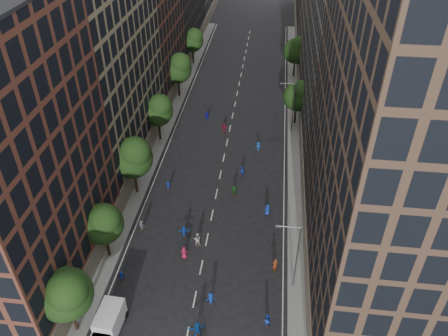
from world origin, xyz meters
name	(u,v)px	position (x,y,z in m)	size (l,w,h in m)	color
ground	(227,144)	(0.00, 40.00, 0.00)	(240.00, 240.00, 0.00)	black
sidewalk_left	(166,117)	(-12.00, 47.50, 0.07)	(4.00, 105.00, 0.15)	slate
sidewalk_right	(299,125)	(12.00, 47.50, 0.07)	(4.00, 105.00, 0.15)	slate
bldg_left_b	(86,51)	(-19.00, 35.00, 17.00)	(14.00, 26.00, 34.00)	#827255
bldg_left_c	(135,20)	(-19.00, 58.00, 14.00)	(14.00, 20.00, 28.00)	brown
bldg_right_a	(404,141)	(19.00, 15.00, 18.00)	(14.00, 30.00, 36.00)	#493427
bldg_right_b	(359,43)	(19.00, 44.00, 16.50)	(14.00, 28.00, 33.00)	#655F54
tree_left_0	(66,293)	(-11.01, 3.85, 5.96)	(5.20, 5.20, 8.83)	black
tree_left_1	(103,223)	(-11.02, 13.86, 5.55)	(4.80, 4.80, 8.21)	black
tree_left_2	(133,156)	(-10.99, 25.83, 6.36)	(5.60, 5.60, 9.45)	black
tree_left_3	(158,109)	(-11.02, 39.85, 5.82)	(5.00, 5.00, 8.58)	black
tree_left_4	(178,67)	(-11.00, 55.84, 6.10)	(5.40, 5.40, 9.08)	black
tree_left_5	(193,40)	(-11.02, 71.86, 5.68)	(4.80, 4.80, 8.33)	black
tree_right_a	(299,95)	(11.38, 47.85, 5.63)	(5.00, 5.00, 8.39)	black
tree_right_b	(297,50)	(11.39, 67.85, 5.96)	(5.20, 5.20, 8.83)	black
streetlamp_near	(295,254)	(10.37, 12.00, 5.17)	(2.64, 0.22, 9.06)	#595B60
streetlamp_far	(293,105)	(10.37, 45.00, 5.17)	(2.64, 0.22, 9.06)	#595B60
cargo_van	(108,324)	(-7.79, 4.08, 1.38)	(2.53, 5.04, 2.63)	white
skater_2	(267,320)	(7.85, 6.72, 0.82)	(0.80, 0.62, 1.64)	#173DBD
skater_3	(211,299)	(1.83, 8.58, 0.86)	(1.11, 0.64, 1.72)	navy
skater_4	(122,277)	(-8.50, 10.48, 0.75)	(0.88, 0.37, 1.50)	#1533AF
skater_5	(197,329)	(1.03, 4.85, 0.94)	(1.75, 0.56, 1.88)	navy
skater_6	(184,253)	(-2.22, 14.70, 0.86)	(0.84, 0.55, 1.72)	#9E1A3A
skater_7	(275,265)	(8.50, 14.09, 0.88)	(0.64, 0.42, 1.76)	maroon
skater_8	(197,239)	(-1.03, 16.98, 0.94)	(0.91, 0.71, 1.88)	#B1B2AD
skater_9	(142,226)	(-8.50, 18.72, 0.75)	(0.97, 0.56, 1.51)	#45454A
skater_10	(234,190)	(2.49, 26.96, 0.87)	(1.02, 0.42, 1.73)	#1C5E20
skater_11	(184,232)	(-2.88, 18.13, 0.84)	(1.56, 0.50, 1.68)	#1646B2
skater_12	(267,210)	(7.28, 23.51, 0.83)	(0.81, 0.53, 1.66)	#1537B0
skater_13	(168,186)	(-6.92, 27.08, 0.75)	(0.55, 0.36, 1.50)	navy
skater_14	(242,171)	(3.22, 31.72, 0.79)	(0.77, 0.60, 1.58)	#1730BA
skater_15	(258,147)	(5.26, 38.62, 0.75)	(0.97, 0.56, 1.50)	blue
skater_16	(207,116)	(-4.33, 47.02, 0.94)	(1.10, 0.46, 1.87)	#171EBD
skater_17	(224,128)	(-0.92, 43.59, 0.85)	(1.57, 0.50, 1.69)	maroon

